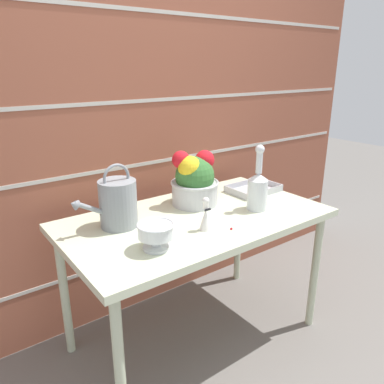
{
  "coord_description": "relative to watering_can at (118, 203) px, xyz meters",
  "views": [
    {
      "loc": [
        -1.07,
        -1.4,
        1.47
      ],
      "look_at": [
        0.0,
        0.04,
        0.86
      ],
      "focal_mm": 35.0,
      "sensor_mm": 36.0,
      "label": 1
    }
  ],
  "objects": [
    {
      "name": "ground_plane",
      "position": [
        0.37,
        -0.13,
        -0.86
      ],
      "size": [
        12.0,
        12.0,
        0.0
      ],
      "primitive_type": "plane",
      "color": "slate"
    },
    {
      "name": "brick_wall",
      "position": [
        0.37,
        0.39,
        0.24
      ],
      "size": [
        3.6,
        0.08,
        2.2
      ],
      "color": "brown",
      "rests_on": "ground_plane"
    },
    {
      "name": "patio_table",
      "position": [
        0.37,
        -0.13,
        -0.18
      ],
      "size": [
        1.34,
        0.75,
        0.74
      ],
      "color": "beige",
      "rests_on": "ground_plane"
    },
    {
      "name": "watering_can",
      "position": [
        0.0,
        0.0,
        0.0
      ],
      "size": [
        0.32,
        0.18,
        0.31
      ],
      "color": "gray",
      "rests_on": "patio_table"
    },
    {
      "name": "crystal_pedestal_bowl",
      "position": [
        0.02,
        -0.31,
        -0.04
      ],
      "size": [
        0.16,
        0.16,
        0.11
      ],
      "color": "silver",
      "rests_on": "patio_table"
    },
    {
      "name": "flower_planter",
      "position": [
        0.47,
        0.02,
        0.02
      ],
      "size": [
        0.26,
        0.26,
        0.3
      ],
      "color": "#BCBCC1",
      "rests_on": "patio_table"
    },
    {
      "name": "glass_decanter",
      "position": [
        0.69,
        -0.24,
        -0.0
      ],
      "size": [
        0.11,
        0.11,
        0.35
      ],
      "color": "silver",
      "rests_on": "patio_table"
    },
    {
      "name": "figurine_vase",
      "position": [
        0.31,
        -0.28,
        -0.05
      ],
      "size": [
        0.06,
        0.06,
        0.16
      ],
      "color": "white",
      "rests_on": "patio_table"
    },
    {
      "name": "wire_tray",
      "position": [
        0.89,
        -0.02,
        -0.11
      ],
      "size": [
        0.3,
        0.21,
        0.04
      ],
      "color": "#B7B7BC",
      "rests_on": "patio_table"
    },
    {
      "name": "fallen_petal",
      "position": [
        0.4,
        -0.35,
        -0.11
      ],
      "size": [
        0.01,
        0.01,
        0.01
      ],
      "color": "red",
      "rests_on": "patio_table"
    }
  ]
}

